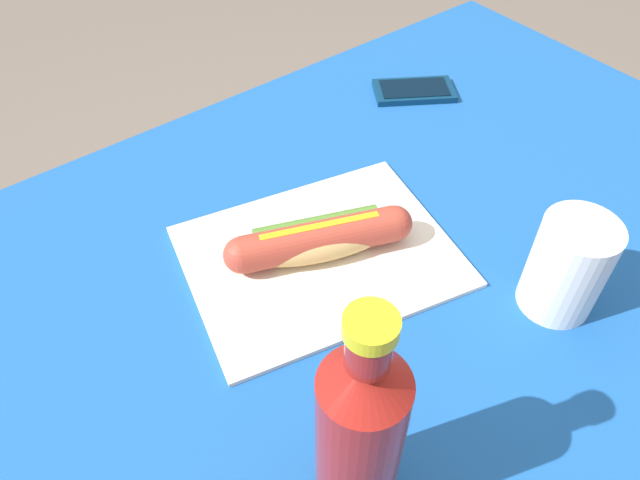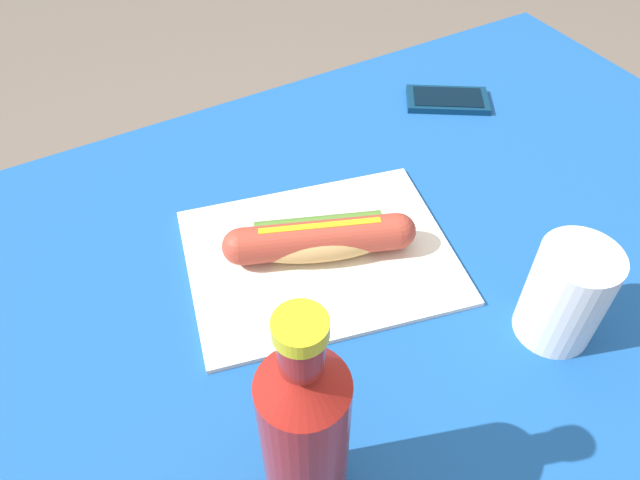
# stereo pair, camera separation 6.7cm
# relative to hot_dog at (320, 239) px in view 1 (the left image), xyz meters

# --- Properties ---
(dining_table) EXTENTS (1.19, 0.79, 0.73)m
(dining_table) POSITION_rel_hot_dog_xyz_m (0.04, -0.05, -0.17)
(dining_table) COLOR brown
(dining_table) RESTS_ON ground
(paper_wrapper) EXTENTS (0.34, 0.29, 0.01)m
(paper_wrapper) POSITION_rel_hot_dog_xyz_m (-0.00, -0.00, -0.03)
(paper_wrapper) COLOR silver
(paper_wrapper) RESTS_ON dining_table
(hot_dog) EXTENTS (0.21, 0.11, 0.05)m
(hot_dog) POSITION_rel_hot_dog_xyz_m (0.00, 0.00, 0.00)
(hot_dog) COLOR tan
(hot_dog) RESTS_ON paper_wrapper
(cell_phone) EXTENTS (0.14, 0.12, 0.01)m
(cell_phone) POSITION_rel_hot_dog_xyz_m (0.32, 0.18, -0.03)
(cell_phone) COLOR #0A2D4C
(cell_phone) RESTS_ON dining_table
(soda_bottle) EXTENTS (0.06, 0.06, 0.25)m
(soda_bottle) POSITION_rel_hot_dog_xyz_m (-0.14, -0.23, 0.08)
(soda_bottle) COLOR maroon
(soda_bottle) RESTS_ON dining_table
(drinking_cup) EXTENTS (0.08, 0.08, 0.11)m
(drinking_cup) POSITION_rel_hot_dog_xyz_m (0.16, -0.20, 0.03)
(drinking_cup) COLOR white
(drinking_cup) RESTS_ON dining_table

